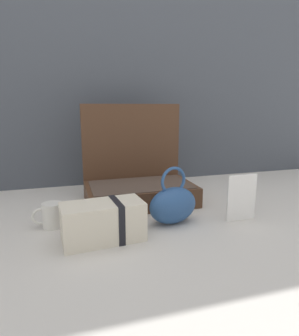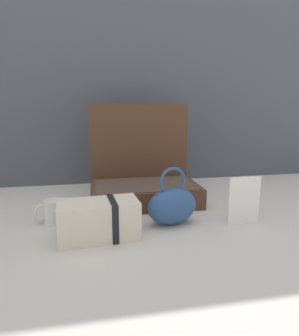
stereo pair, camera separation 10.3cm
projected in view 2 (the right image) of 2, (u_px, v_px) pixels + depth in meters
ground_plane at (144, 218)px, 1.09m from camera, size 6.00×6.00×0.00m
back_wall at (125, 50)px, 1.50m from camera, size 3.20×0.06×1.40m
open_suitcase at (143, 179)px, 1.28m from camera, size 0.46×0.29×0.42m
teal_pouch_handbag at (172, 205)px, 1.02m from camera, size 0.20×0.14×0.21m
cream_toiletry_bag at (100, 220)px, 0.92m from camera, size 0.26×0.14×0.13m
coffee_mug at (54, 212)px, 1.04m from camera, size 0.10×0.07×0.09m
info_card_left at (244, 201)px, 1.02m from camera, size 0.12×0.01×0.17m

